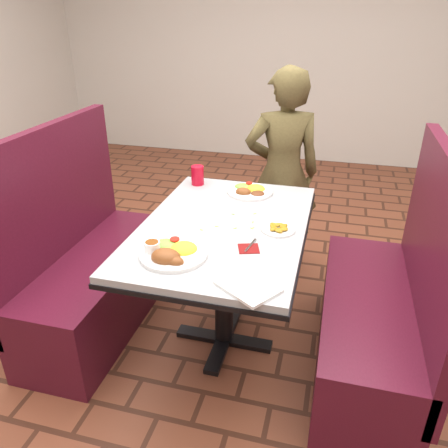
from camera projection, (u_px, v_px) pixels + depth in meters
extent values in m
plane|color=brown|center=(224.00, 341.00, 2.51)|extent=(7.00, 7.00, 0.00)
cube|color=silver|center=(304.00, 39.00, 4.91)|extent=(6.00, 0.04, 2.80)
cube|color=#A7AAAC|center=(224.00, 227.00, 2.18)|extent=(0.80, 1.20, 0.03)
cube|color=black|center=(224.00, 232.00, 2.19)|extent=(0.81, 1.21, 0.02)
cylinder|color=black|center=(224.00, 289.00, 2.35)|extent=(0.10, 0.10, 0.69)
cube|color=black|center=(224.00, 339.00, 2.50)|extent=(0.55, 0.08, 0.03)
cube|color=black|center=(224.00, 339.00, 2.50)|extent=(0.08, 0.55, 0.03)
cube|color=#521225|center=(102.00, 289.00, 2.58)|extent=(0.45, 1.20, 0.45)
cube|color=#521225|center=(55.00, 212.00, 2.42)|extent=(0.06, 1.20, 0.95)
cube|color=#521225|center=(365.00, 332.00, 2.24)|extent=(0.45, 1.20, 0.45)
cube|color=#521225|center=(431.00, 258.00, 1.97)|extent=(0.06, 1.20, 0.95)
imported|color=brown|center=(282.00, 174.00, 2.97)|extent=(0.59, 0.47, 1.41)
cylinder|color=white|center=(174.00, 254.00, 1.89)|extent=(0.30, 0.30, 0.02)
ellipsoid|color=yellow|center=(183.00, 244.00, 1.90)|extent=(0.12, 0.12, 0.05)
ellipsoid|color=#85B94A|center=(166.00, 241.00, 1.94)|extent=(0.12, 0.10, 0.04)
cylinder|color=red|center=(175.00, 239.00, 1.95)|extent=(0.04, 0.04, 0.01)
ellipsoid|color=brown|center=(165.00, 251.00, 1.82)|extent=(0.13, 0.10, 0.07)
ellipsoid|color=brown|center=(175.00, 258.00, 1.80)|extent=(0.07, 0.05, 0.05)
cylinder|color=white|center=(152.00, 246.00, 1.89)|extent=(0.07, 0.07, 0.04)
cylinder|color=brown|center=(152.00, 242.00, 1.88)|extent=(0.06, 0.06, 0.01)
cylinder|color=white|center=(250.00, 192.00, 2.53)|extent=(0.26, 0.26, 0.02)
ellipsoid|color=yellow|center=(256.00, 185.00, 2.54)|extent=(0.11, 0.11, 0.05)
ellipsoid|color=#85B94A|center=(243.00, 184.00, 2.58)|extent=(0.11, 0.09, 0.03)
cylinder|color=red|center=(249.00, 183.00, 2.58)|extent=(0.04, 0.04, 0.01)
ellipsoid|color=brown|center=(258.00, 191.00, 2.48)|extent=(0.08, 0.08, 0.03)
ellipsoid|color=brown|center=(243.00, 189.00, 2.49)|extent=(0.09, 0.07, 0.05)
cylinder|color=white|center=(278.00, 230.00, 2.11)|extent=(0.16, 0.16, 0.01)
cube|color=maroon|center=(249.00, 249.00, 1.95)|extent=(0.12, 0.12, 0.00)
cube|color=#BABBBF|center=(251.00, 245.00, 1.97)|extent=(0.03, 0.13, 0.00)
cylinder|color=red|center=(198.00, 175.00, 2.64)|extent=(0.08, 0.08, 0.11)
cube|color=white|center=(248.00, 287.00, 1.68)|extent=(0.28, 0.26, 0.01)
cube|color=silver|center=(194.00, 257.00, 1.87)|extent=(0.05, 0.18, 0.00)
cube|color=#B9BABE|center=(175.00, 259.00, 1.85)|extent=(0.05, 0.16, 0.00)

